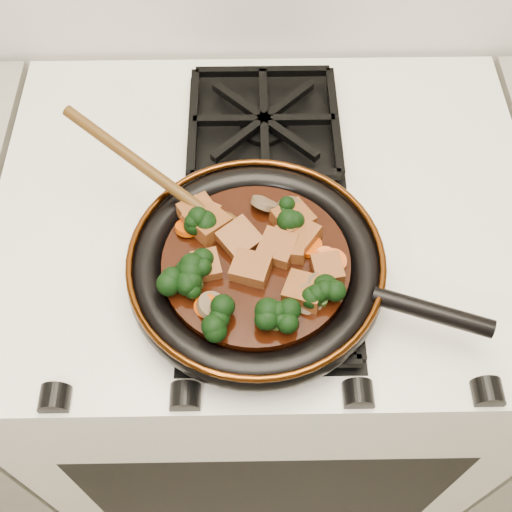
{
  "coord_description": "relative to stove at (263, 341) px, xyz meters",
  "views": [
    {
      "loc": [
        -0.02,
        1.15,
        1.62
      ],
      "look_at": [
        -0.02,
        1.56,
        0.97
      ],
      "focal_mm": 45.0,
      "sensor_mm": 36.0,
      "label": 1
    }
  ],
  "objects": [
    {
      "name": "stove",
      "position": [
        0.0,
        0.0,
        0.0
      ],
      "size": [
        0.76,
        0.6,
        0.9
      ],
      "primitive_type": "cube",
      "color": "white",
      "rests_on": "ground"
    },
    {
      "name": "burner_grate_front",
      "position": [
        0.0,
        -0.14,
        0.46
      ],
      "size": [
        0.23,
        0.23,
        0.03
      ],
      "primitive_type": null,
      "color": "black",
      "rests_on": "stove"
    },
    {
      "name": "burner_grate_back",
      "position": [
        0.0,
        0.14,
        0.46
      ],
      "size": [
        0.23,
        0.23,
        0.03
      ],
      "primitive_type": null,
      "color": "black",
      "rests_on": "stove"
    },
    {
      "name": "skillet",
      "position": [
        -0.01,
        -0.13,
        0.49
      ],
      "size": [
        0.43,
        0.32,
        0.05
      ],
      "rotation": [
        0.0,
        0.0,
        -0.34
      ],
      "color": "black",
      "rests_on": "burner_grate_front"
    },
    {
      "name": "braising_sauce",
      "position": [
        -0.02,
        -0.13,
        0.5
      ],
      "size": [
        0.23,
        0.23,
        0.02
      ],
      "primitive_type": "cylinder",
      "color": "black",
      "rests_on": "skillet"
    },
    {
      "name": "tofu_cube_0",
      "position": [
        0.02,
        -0.11,
        0.52
      ],
      "size": [
        0.05,
        0.05,
        0.03
      ],
      "primitive_type": "cube",
      "rotation": [
        0.04,
        0.09,
        2.96
      ],
      "color": "brown",
      "rests_on": "braising_sauce"
    },
    {
      "name": "tofu_cube_1",
      "position": [
        0.04,
        -0.1,
        0.52
      ],
      "size": [
        0.06,
        0.05,
        0.03
      ],
      "primitive_type": "cube",
      "rotation": [
        -0.1,
        -0.05,
        0.93
      ],
      "color": "brown",
      "rests_on": "braising_sauce"
    },
    {
      "name": "tofu_cube_2",
      "position": [
        0.07,
        -0.15,
        0.52
      ],
      "size": [
        0.04,
        0.04,
        0.02
      ],
      "primitive_type": "cube",
      "rotation": [
        -0.04,
        0.0,
        1.72
      ],
      "color": "brown",
      "rests_on": "braising_sauce"
    },
    {
      "name": "tofu_cube_3",
      "position": [
        -0.08,
        -0.08,
        0.52
      ],
      "size": [
        0.06,
        0.07,
        0.03
      ],
      "primitive_type": "cube",
      "rotation": [
        -0.09,
        0.11,
        0.73
      ],
      "color": "brown",
      "rests_on": "braising_sauce"
    },
    {
      "name": "tofu_cube_4",
      "position": [
        0.04,
        -0.18,
        0.52
      ],
      "size": [
        0.06,
        0.05,
        0.03
      ],
      "primitive_type": "cube",
      "rotation": [
        -0.08,
        0.08,
        1.21
      ],
      "color": "brown",
      "rests_on": "braising_sauce"
    },
    {
      "name": "tofu_cube_5",
      "position": [
        0.01,
        -0.12,
        0.52
      ],
      "size": [
        0.05,
        0.05,
        0.03
      ],
      "primitive_type": "cube",
      "rotation": [
        -0.04,
        -0.04,
        1.18
      ],
      "color": "brown",
      "rests_on": "braising_sauce"
    },
    {
      "name": "tofu_cube_6",
      "position": [
        -0.04,
        -0.1,
        0.52
      ],
      "size": [
        0.06,
        0.06,
        0.03
      ],
      "primitive_type": "cube",
      "rotation": [
        0.12,
        -0.08,
        0.66
      ],
      "color": "brown",
      "rests_on": "braising_sauce"
    },
    {
      "name": "tofu_cube_7",
      "position": [
        -0.02,
        -0.15,
        0.52
      ],
      "size": [
        0.05,
        0.05,
        0.03
      ],
      "primitive_type": "cube",
      "rotation": [
        -0.02,
        0.05,
        2.83
      ],
      "color": "brown",
      "rests_on": "braising_sauce"
    },
    {
      "name": "tofu_cube_8",
      "position": [
        -0.09,
        -0.06,
        0.52
      ],
      "size": [
        0.06,
        0.06,
        0.02
      ],
      "primitive_type": "cube",
      "rotation": [
        0.03,
        0.01,
        2.11
      ],
      "color": "brown",
      "rests_on": "braising_sauce"
    },
    {
      "name": "tofu_cube_9",
      "position": [
        -0.08,
        -0.14,
        0.52
      ],
      "size": [
        0.04,
        0.04,
        0.02
      ],
      "primitive_type": "cube",
      "rotation": [
        0.0,
        -0.05,
        1.8
      ],
      "color": "brown",
      "rests_on": "braising_sauce"
    },
    {
      "name": "tofu_cube_10",
      "position": [
        -0.08,
        -0.07,
        0.52
      ],
      "size": [
        0.05,
        0.05,
        0.02
      ],
      "primitive_type": "cube",
      "rotation": [
        0.01,
        -0.1,
        1.09
      ],
      "color": "brown",
      "rests_on": "braising_sauce"
    },
    {
      "name": "tofu_cube_11",
      "position": [
        0.03,
        -0.07,
        0.52
      ],
      "size": [
        0.06,
        0.06,
        0.03
      ],
      "primitive_type": "cube",
      "rotation": [
        0.07,
        0.02,
        2.15
      ],
      "color": "brown",
      "rests_on": "braising_sauce"
    },
    {
      "name": "broccoli_floret_0",
      "position": [
        -0.1,
        -0.17,
        0.52
      ],
      "size": [
        0.08,
        0.09,
        0.06
      ],
      "primitive_type": null,
      "rotation": [
        -0.07,
        0.08,
        0.63
      ],
      "color": "black",
      "rests_on": "braising_sauce"
    },
    {
      "name": "broccoli_floret_1",
      "position": [
        -0.08,
        -0.16,
        0.52
      ],
      "size": [
        0.08,
        0.09,
        0.07
      ],
      "primitive_type": null,
      "rotation": [
        -0.14,
        -0.17,
        2.22
      ],
      "color": "black",
      "rests_on": "braising_sauce"
    },
    {
      "name": "broccoli_floret_2",
      "position": [
        0.06,
        -0.19,
        0.52
      ],
      "size": [
        0.08,
        0.09,
        0.06
      ],
      "primitive_type": null,
      "rotation": [
        -0.12,
        -0.13,
        2.32
      ],
      "color": "black",
      "rests_on": "braising_sauce"
    },
    {
      "name": "broccoli_floret_3",
      "position": [
        0.01,
        -0.21,
        0.52
      ],
      "size": [
        0.07,
        0.08,
        0.06
      ],
      "primitive_type": null,
      "rotation": [
        0.14,
        -0.19,
        1.29
      ],
      "color": "black",
      "rests_on": "braising_sauce"
    },
    {
      "name": "broccoli_floret_4",
      "position": [
        -0.08,
        -0.09,
        0.52
      ],
      "size": [
        0.07,
        0.07,
        0.06
      ],
      "primitive_type": null,
      "rotation": [
        -0.13,
        0.03,
        1.38
      ],
      "color": "black",
      "rests_on": "braising_sauce"
    },
    {
      "name": "broccoli_floret_5",
      "position": [
        -0.06,
        -0.21,
        0.52
      ],
      "size": [
        0.08,
        0.09,
        0.06
      ],
      "primitive_type": null,
      "rotation": [
        0.19,
        -0.03,
        0.66
      ],
      "color": "black",
      "rests_on": "braising_sauce"
    },
    {
      "name": "broccoli_floret_6",
      "position": [
        0.01,
        -0.22,
        0.52
      ],
      "size": [
        0.08,
        0.08,
        0.07
      ],
      "primitive_type": null,
      "rotation": [
        0.18,
        -0.19,
        1.17
      ],
      "color": "black",
      "rests_on": "braising_sauce"
    },
    {
      "name": "broccoli_floret_7",
      "position": [
        0.03,
        -0.07,
        0.52
      ],
      "size": [
        0.08,
        0.08,
        0.07
      ],
      "primitive_type": null,
      "rotation": [
        0.06,
        -0.21,
        1.86
      ],
      "color": "black",
      "rests_on": "braising_sauce"
    },
    {
      "name": "broccoli_floret_8",
      "position": [
        -0.09,
        -0.15,
        0.52
      ],
      "size": [
        0.09,
        0.09,
        0.06
      ],
      "primitive_type": null,
      "rotation": [
        -0.02,
        -0.22,
        0.69
      ],
      "color": "black",
      "rests_on": "braising_sauce"
    },
    {
      "name": "carrot_coin_0",
      "position": [
        0.08,
        -0.13,
        0.51
      ],
      "size": [
        0.03,
        0.03,
        0.01
      ],
      "primitive_type": "cylinder",
      "rotation": [
        0.17,
        0.05,
        0.0
      ],
      "color": "#C34105",
      "rests_on": "braising_sauce"
    },
    {
      "name": "carrot_coin_1",
      "position": [
        -0.1,
        -0.08,
        0.51
      ],
      "size": [
        0.03,
        0.03,
        0.02
      ],
      "primitive_type": "cylinder",
      "rotation": [
        -0.34,
        0.11,
        0.0
      ],
      "color": "#C34105",
      "rests_on": "braising_sauce"
    },
    {
      "name": "carrot_coin_2",
      "position": [
        0.07,
        -0.13,
        0.51
      ],
      "size": [
        0.03,
        0.03,
        0.02
      ],
      "primitive_type": "cylinder",
      "rotation": [
        0.28,
        -0.09,
        0.0
      ],
      "color": "#C34105",
      "rests_on": "braising_sauce"
    },
    {
      "name": "carrot_coin_3",
      "position": [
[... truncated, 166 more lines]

